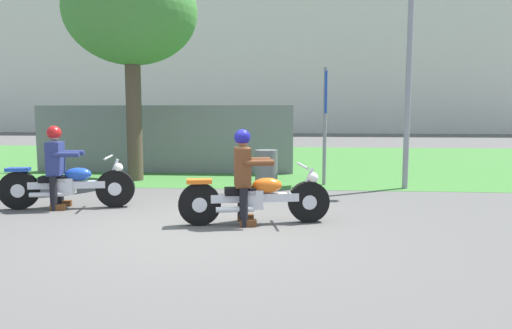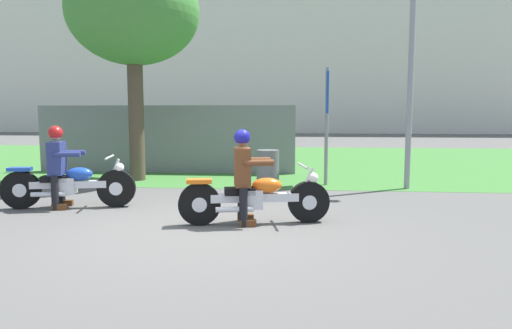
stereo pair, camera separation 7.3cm
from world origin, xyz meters
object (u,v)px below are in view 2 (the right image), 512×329
(sign_banner, at_px, (327,108))
(rider_lead, at_px, (244,169))
(motorcycle_lead, at_px, (255,198))
(streetlight_pole, at_px, (419,26))
(rider_follow, at_px, (58,160))
(trash_can, at_px, (268,169))
(motorcycle_follow, at_px, (69,185))
(tree_roadside, at_px, (133,13))

(sign_banner, bearing_deg, rider_lead, -110.03)
(motorcycle_lead, height_order, streetlight_pole, streetlight_pole)
(motorcycle_lead, height_order, sign_banner, sign_banner)
(rider_follow, height_order, sign_banner, sign_banner)
(motorcycle_lead, xyz_separation_m, streetlight_pole, (3.04, 3.43, 3.01))
(motorcycle_lead, height_order, rider_follow, rider_follow)
(rider_follow, distance_m, trash_can, 4.25)
(motorcycle_follow, height_order, sign_banner, sign_banner)
(rider_follow, relative_size, trash_can, 1.73)
(streetlight_pole, height_order, trash_can, streetlight_pole)
(motorcycle_follow, relative_size, rider_follow, 1.57)
(sign_banner, bearing_deg, motorcycle_lead, -107.93)
(rider_follow, bearing_deg, sign_banner, 21.05)
(motorcycle_lead, height_order, tree_roadside, tree_roadside)
(sign_banner, bearing_deg, motorcycle_follow, -146.75)
(streetlight_pole, xyz_separation_m, trash_can, (-3.09, -0.07, -2.98))
(motorcycle_lead, bearing_deg, sign_banner, 60.54)
(motorcycle_follow, relative_size, streetlight_pole, 0.41)
(motorcycle_lead, relative_size, rider_lead, 1.59)
(rider_lead, height_order, trash_can, rider_lead)
(motorcycle_lead, xyz_separation_m, tree_roadside, (-3.23, 4.14, 3.52))
(rider_follow, height_order, trash_can, rider_follow)
(motorcycle_lead, distance_m, streetlight_pole, 5.49)
(trash_can, bearing_deg, motorcycle_follow, -141.98)
(motorcycle_lead, distance_m, rider_lead, 0.46)
(motorcycle_lead, relative_size, sign_banner, 0.85)
(sign_banner, bearing_deg, tree_roadside, 175.40)
(motorcycle_follow, distance_m, rider_follow, 0.46)
(rider_lead, height_order, streetlight_pole, streetlight_pole)
(rider_lead, xyz_separation_m, sign_banner, (1.39, 3.82, 0.92))
(rider_lead, bearing_deg, motorcycle_lead, -0.86)
(streetlight_pole, bearing_deg, trash_can, -178.61)
(trash_can, bearing_deg, rider_follow, -143.03)
(motorcycle_follow, height_order, rider_follow, rider_follow)
(streetlight_pole, xyz_separation_m, sign_banner, (-1.82, 0.35, -1.67))
(rider_follow, xyz_separation_m, streetlight_pole, (6.47, 2.62, 2.57))
(motorcycle_follow, relative_size, trash_can, 2.71)
(trash_can, xyz_separation_m, sign_banner, (1.27, 0.43, 1.32))
(tree_roadside, distance_m, streetlight_pole, 6.33)
(rider_follow, bearing_deg, streetlight_pole, 10.52)
(streetlight_pole, relative_size, sign_banner, 2.07)
(trash_can, distance_m, sign_banner, 1.88)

